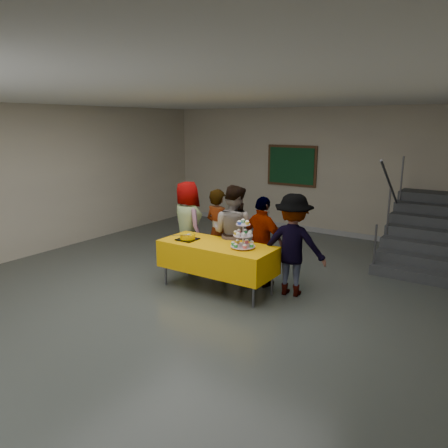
# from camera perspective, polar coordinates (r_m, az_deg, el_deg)

# --- Properties ---
(room_shell) EXTENTS (10.00, 10.04, 3.02)m
(room_shell) POSITION_cam_1_polar(r_m,az_deg,el_deg) (6.40, -5.08, 8.50)
(room_shell) COLOR #4C514C
(room_shell) RESTS_ON ground
(bake_table) EXTENTS (1.88, 0.78, 0.77)m
(bake_table) POSITION_cam_1_polar(r_m,az_deg,el_deg) (6.97, -0.91, -4.27)
(bake_table) COLOR #595960
(bake_table) RESTS_ON ground
(cupcake_stand) EXTENTS (0.38, 0.38, 0.44)m
(cupcake_stand) POSITION_cam_1_polar(r_m,az_deg,el_deg) (6.63, 2.51, -1.75)
(cupcake_stand) COLOR silver
(cupcake_stand) RESTS_ON bake_table
(bear_cake) EXTENTS (0.32, 0.36, 0.12)m
(bear_cake) POSITION_cam_1_polar(r_m,az_deg,el_deg) (7.14, -4.79, -1.61)
(bear_cake) COLOR black
(bear_cake) RESTS_ON bake_table
(schoolchild_a) EXTENTS (0.93, 0.79, 1.61)m
(schoolchild_a) POSITION_cam_1_polar(r_m,az_deg,el_deg) (8.03, -4.78, -0.13)
(schoolchild_a) COLOR slate
(schoolchild_a) RESTS_ON ground
(schoolchild_b) EXTENTS (0.62, 0.48, 1.52)m
(schoolchild_b) POSITION_cam_1_polar(r_m,az_deg,el_deg) (7.73, -0.78, -0.97)
(schoolchild_b) COLOR slate
(schoolchild_b) RESTS_ON ground
(schoolchild_c) EXTENTS (0.82, 0.65, 1.64)m
(schoolchild_c) POSITION_cam_1_polar(r_m,az_deg,el_deg) (7.36, 1.24, -1.20)
(schoolchild_c) COLOR slate
(schoolchild_c) RESTS_ON ground
(schoolchild_d) EXTENTS (0.93, 0.55, 1.49)m
(schoolchild_d) POSITION_cam_1_polar(r_m,az_deg,el_deg) (7.13, 5.04, -2.34)
(schoolchild_d) COLOR slate
(schoolchild_d) RESTS_ON ground
(schoolchild_e) EXTENTS (1.13, 0.79, 1.60)m
(schoolchild_e) POSITION_cam_1_polar(r_m,az_deg,el_deg) (6.82, 9.00, -2.71)
(schoolchild_e) COLOR slate
(schoolchild_e) RESTS_ON ground
(staircase) EXTENTS (1.30, 2.40, 2.04)m
(staircase) POSITION_cam_1_polar(r_m,az_deg,el_deg) (9.43, 24.86, -1.31)
(staircase) COLOR #424447
(staircase) RESTS_ON ground
(noticeboard) EXTENTS (1.30, 0.05, 1.00)m
(noticeboard) POSITION_cam_1_polar(r_m,az_deg,el_deg) (10.98, 8.83, 7.53)
(noticeboard) COLOR #472B16
(noticeboard) RESTS_ON ground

